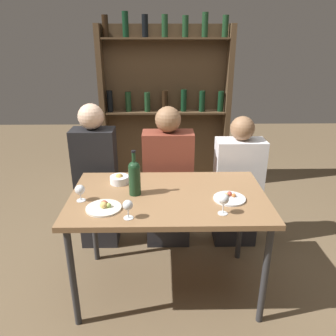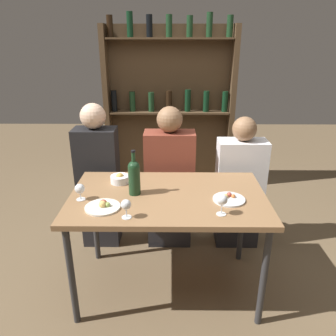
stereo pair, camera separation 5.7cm
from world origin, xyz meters
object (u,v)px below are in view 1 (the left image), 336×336
object	(u,v)px
seated_person_left	(97,181)
seated_person_center	(168,183)
wine_bottle	(134,176)
wine_glass_1	(224,200)
food_plate_1	(104,207)
snack_bowl	(119,179)
wine_glass_0	(80,190)
food_plate_0	(229,198)
wine_glass_2	(128,206)
seated_person_right	(237,187)

from	to	relation	value
seated_person_left	seated_person_center	xyz separation A→B (m)	(0.62, -0.00, -0.02)
wine_bottle	wine_glass_1	distance (m)	0.62
food_plate_1	snack_bowl	bearing A→B (deg)	82.53
snack_bowl	seated_person_left	bearing A→B (deg)	122.74
wine_glass_0	food_plate_0	bearing A→B (deg)	0.27
food_plate_1	wine_glass_2	bearing A→B (deg)	-35.71
wine_bottle	seated_person_center	bearing A→B (deg)	67.93
wine_glass_1	wine_glass_0	bearing A→B (deg)	168.39
wine_glass_2	food_plate_0	bearing A→B (deg)	19.82
snack_bowl	wine_glass_1	bearing A→B (deg)	-34.01
seated_person_right	snack_bowl	bearing A→B (deg)	-157.82
wine_glass_0	seated_person_right	distance (m)	1.41
wine_bottle	seated_person_left	size ratio (longest dim) A/B	0.24
food_plate_1	snack_bowl	world-z (taller)	snack_bowl
wine_bottle	seated_person_left	world-z (taller)	seated_person_left
food_plate_0	seated_person_left	distance (m)	1.23
wine_glass_1	food_plate_0	world-z (taller)	wine_glass_1
wine_bottle	wine_glass_2	distance (m)	0.32
wine_glass_0	snack_bowl	distance (m)	0.36
wine_glass_0	seated_person_center	xyz separation A→B (m)	(0.59, 0.67, -0.26)
wine_glass_0	wine_glass_1	bearing A→B (deg)	-11.61
wine_glass_0	food_plate_1	size ratio (longest dim) A/B	0.51
wine_glass_1	food_plate_1	bearing A→B (deg)	174.21
wine_glass_1	seated_person_center	world-z (taller)	seated_person_center
food_plate_0	seated_person_right	bearing A→B (deg)	72.10
wine_bottle	wine_glass_2	bearing A→B (deg)	-92.85
food_plate_1	wine_glass_1	bearing A→B (deg)	-5.79
food_plate_0	food_plate_1	bearing A→B (deg)	-171.88
food_plate_1	food_plate_0	bearing A→B (deg)	8.12
wine_glass_1	seated_person_left	xyz separation A→B (m)	(-0.94, 0.86, -0.26)
wine_bottle	wine_glass_1	xyz separation A→B (m)	(0.55, -0.28, -0.04)
seated_person_left	seated_person_right	xyz separation A→B (m)	(1.23, -0.00, -0.06)
food_plate_1	wine_bottle	bearing A→B (deg)	48.46
food_plate_0	seated_person_center	world-z (taller)	seated_person_center
wine_glass_0	wine_glass_2	size ratio (longest dim) A/B	0.95
snack_bowl	seated_person_center	distance (m)	0.58
wine_bottle	wine_glass_2	xyz separation A→B (m)	(-0.02, -0.32, -0.05)
wine_glass_0	snack_bowl	bearing A→B (deg)	51.35
wine_glass_0	food_plate_1	bearing A→B (deg)	-33.25
wine_glass_2	seated_person_left	bearing A→B (deg)	112.24
wine_bottle	seated_person_right	size ratio (longest dim) A/B	0.27
wine_glass_1	snack_bowl	distance (m)	0.83
wine_glass_1	seated_person_left	world-z (taller)	seated_person_left
wine_glass_2	food_plate_0	size ratio (longest dim) A/B	0.56
seated_person_center	snack_bowl	bearing A→B (deg)	-132.50
snack_bowl	seated_person_left	world-z (taller)	seated_person_left
food_plate_0	seated_person_right	distance (m)	0.74
seated_person_right	wine_glass_0	bearing A→B (deg)	-150.63
seated_person_right	food_plate_0	bearing A→B (deg)	-107.90
wine_glass_2	food_plate_1	xyz separation A→B (m)	(-0.16, 0.12, -0.07)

